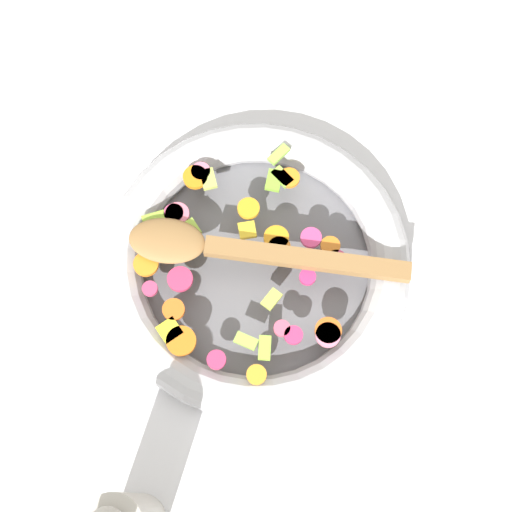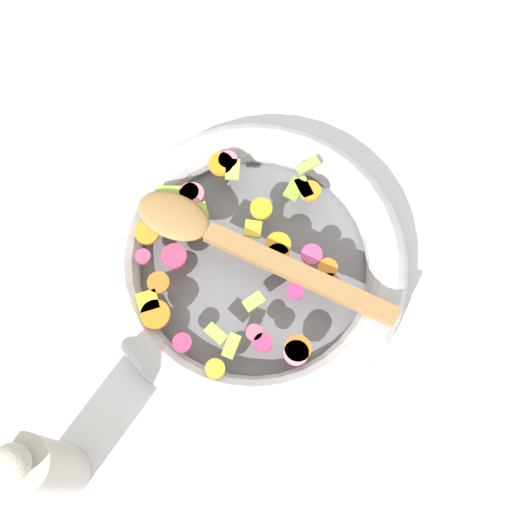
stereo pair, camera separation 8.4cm
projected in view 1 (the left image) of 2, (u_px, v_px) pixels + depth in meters
The scene contains 4 objects.
ground_plane at pixel (256, 269), 0.88m from camera, with size 4.00×4.00×0.00m, color silver.
skillet at pixel (256, 263), 0.86m from camera, with size 0.37×0.37×0.05m.
chopped_vegetables at pixel (240, 261), 0.83m from camera, with size 0.29×0.25×0.01m.
wooden_spoon at pixel (238, 250), 0.83m from camera, with size 0.18×0.31×0.01m.
Camera 1 is at (0.26, -0.09, 0.84)m, focal length 50.00 mm.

